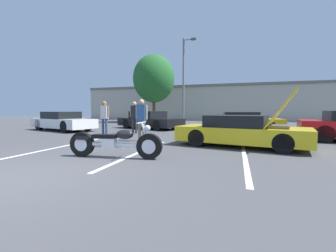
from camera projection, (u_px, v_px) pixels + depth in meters
name	position (u px, v px, depth m)	size (l,w,h in m)	color
ground_plane	(18.00, 177.00, 4.28)	(80.00, 80.00, 0.00)	#474749
parking_stripe_foreground	(57.00, 148.00, 7.63)	(0.12, 4.71, 0.01)	white
parking_stripe_middle	(138.00, 153.00, 6.74)	(0.12, 4.71, 0.01)	white
parking_stripe_back	(245.00, 159.00, 5.85)	(0.12, 4.71, 0.01)	white
far_building	(205.00, 102.00, 29.14)	(32.00, 4.20, 4.40)	#B2AD9E
light_pole	(184.00, 77.00, 20.39)	(1.21, 0.28, 7.73)	slate
tree_background	(154.00, 79.00, 23.57)	(4.35, 4.35, 7.08)	brown
motorcycle	(114.00, 143.00, 6.03)	(2.61, 0.70, 0.97)	black
show_car_hood_open	(242.00, 131.00, 7.91)	(4.65, 2.74, 1.95)	yellow
parked_car_mid_right_row	(243.00, 122.00, 13.33)	(4.43, 2.42, 1.16)	yellow
parked_car_mid_left_row	(149.00, 120.00, 15.53)	(5.04, 3.52, 1.20)	black
parked_car_left_row	(63.00, 121.00, 14.13)	(5.04, 3.06, 1.18)	white
spectator_near_motorcycle	(134.00, 114.00, 12.32)	(0.52, 0.23, 1.75)	#333338
spectator_by_show_car	(104.00, 115.00, 11.40)	(0.52, 0.23, 1.73)	#38476B
spectator_midground	(142.00, 116.00, 9.24)	(0.52, 0.23, 1.72)	gray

